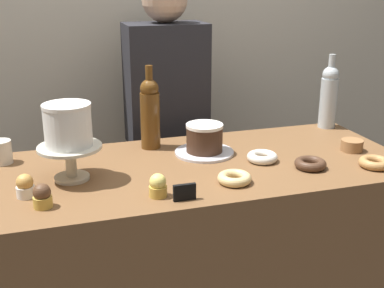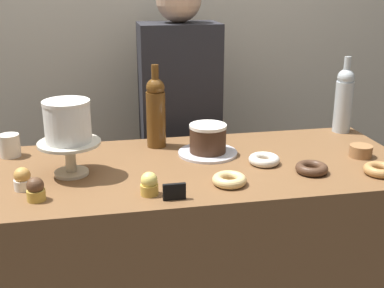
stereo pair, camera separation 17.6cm
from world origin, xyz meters
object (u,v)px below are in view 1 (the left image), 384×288
object	(u,v)px
cake_stand_pedestal	(70,157)
cupcake_lemon	(158,186)
white_layer_cake	(68,125)
price_sign_chalkboard	(185,192)
coffee_cup_ceramic	(1,152)
wine_bottle_amber	(150,112)
donut_maple	(375,163)
chocolate_round_cake	(204,138)
donut_chocolate	(310,164)
cookie_stack	(352,145)
donut_glazed	(234,178)
barista_figure	(167,144)
cupcake_caramel	(25,186)
cupcake_chocolate	(42,196)
wine_bottle_clear	(329,96)
donut_sugar	(262,157)

from	to	relation	value
cake_stand_pedestal	cupcake_lemon	xyz separation A→B (m)	(0.24, -0.22, -0.05)
white_layer_cake	price_sign_chalkboard	world-z (taller)	white_layer_cake
coffee_cup_ceramic	wine_bottle_amber	bearing A→B (deg)	1.19
white_layer_cake	donut_maple	size ratio (longest dim) A/B	1.39
chocolate_round_cake	cupcake_lemon	world-z (taller)	chocolate_round_cake
donut_chocolate	donut_maple	world-z (taller)	same
white_layer_cake	wine_bottle_amber	bearing A→B (deg)	36.62
donut_maple	cookie_stack	bearing A→B (deg)	82.27
cookie_stack	coffee_cup_ceramic	xyz separation A→B (m)	(-1.29, 0.26, 0.02)
donut_glazed	donut_maple	size ratio (longest dim) A/B	1.00
cupcake_lemon	donut_glazed	size ratio (longest dim) A/B	0.66
donut_glazed	white_layer_cake	bearing A→B (deg)	159.57
cake_stand_pedestal	barista_figure	size ratio (longest dim) A/B	0.13
cupcake_lemon	donut_chocolate	bearing A→B (deg)	7.40
cupcake_caramel	coffee_cup_ceramic	size ratio (longest dim) A/B	0.87
cupcake_caramel	cupcake_chocolate	bearing A→B (deg)	-62.17
donut_glazed	price_sign_chalkboard	bearing A→B (deg)	-157.47
cake_stand_pedestal	donut_chocolate	size ratio (longest dim) A/B	1.88
donut_maple	donut_chocolate	bearing A→B (deg)	165.21
cupcake_lemon	cupcake_caramel	xyz separation A→B (m)	(-0.39, 0.12, 0.00)
cookie_stack	coffee_cup_ceramic	distance (m)	1.31
coffee_cup_ceramic	barista_figure	xyz separation A→B (m)	(0.71, 0.35, -0.15)
donut_chocolate	cake_stand_pedestal	bearing A→B (deg)	169.92
wine_bottle_amber	cupcake_lemon	bearing A→B (deg)	-100.03
cookie_stack	wine_bottle_clear	bearing A→B (deg)	75.76
cupcake_chocolate	cookie_stack	bearing A→B (deg)	8.08
white_layer_cake	cupcake_lemon	size ratio (longest dim) A/B	2.10
cake_stand_pedestal	cupcake_lemon	size ratio (longest dim) A/B	2.84
donut_sugar	donut_glazed	bearing A→B (deg)	-137.64
wine_bottle_amber	coffee_cup_ceramic	bearing A→B (deg)	-178.81
cookie_stack	cupcake_caramel	bearing A→B (deg)	-176.55
donut_maple	wine_bottle_amber	bearing A→B (deg)	148.05
chocolate_round_cake	donut_maple	xyz separation A→B (m)	(0.53, -0.31, -0.05)
chocolate_round_cake	cupcake_lemon	size ratio (longest dim) A/B	1.89
white_layer_cake	donut_sugar	world-z (taller)	white_layer_cake
cupcake_caramel	donut_maple	xyz separation A→B (m)	(1.18, -0.10, -0.02)
cookie_stack	donut_glazed	bearing A→B (deg)	-163.85
wine_bottle_amber	donut_glazed	size ratio (longest dim) A/B	2.91
white_layer_cake	cupcake_chocolate	world-z (taller)	white_layer_cake
cake_stand_pedestal	barista_figure	world-z (taller)	barista_figure
cupcake_lemon	price_sign_chalkboard	bearing A→B (deg)	-36.04
cupcake_lemon	wine_bottle_clear	bearing A→B (deg)	29.23
donut_glazed	barista_figure	xyz separation A→B (m)	(-0.03, 0.77, -0.13)
wine_bottle_amber	cupcake_chocolate	world-z (taller)	wine_bottle_amber
donut_glazed	donut_maple	distance (m)	0.53
cookie_stack	barista_figure	distance (m)	0.86
cupcake_chocolate	donut_chocolate	bearing A→B (deg)	3.06
white_layer_cake	coffee_cup_ceramic	distance (m)	0.36
donut_glazed	cupcake_chocolate	bearing A→B (deg)	-179.60
white_layer_cake	donut_maple	distance (m)	1.07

